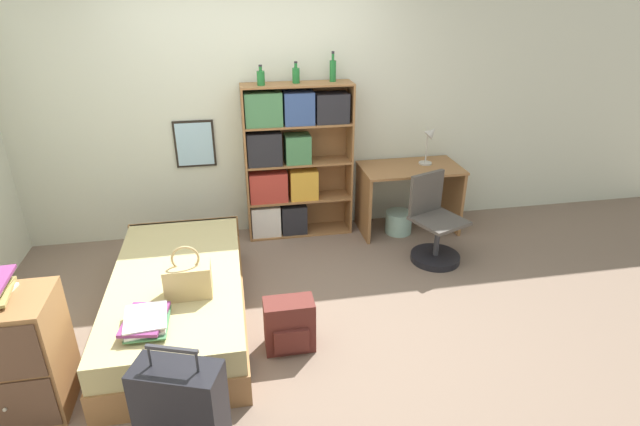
# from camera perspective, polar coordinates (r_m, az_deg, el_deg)

# --- Properties ---
(ground_plane) EXTENTS (14.00, 14.00, 0.00)m
(ground_plane) POSITION_cam_1_polar(r_m,az_deg,el_deg) (4.10, -5.32, -11.13)
(ground_plane) COLOR #756051
(wall_back) EXTENTS (10.00, 0.09, 2.60)m
(wall_back) POSITION_cam_1_polar(r_m,az_deg,el_deg) (4.98, -7.74, 11.92)
(wall_back) COLOR beige
(wall_back) RESTS_ON ground_plane
(bed) EXTENTS (0.97, 1.91, 0.42)m
(bed) POSITION_cam_1_polar(r_m,az_deg,el_deg) (4.01, -15.75, -9.29)
(bed) COLOR olive
(bed) RESTS_ON ground_plane
(handbag) EXTENTS (0.32, 0.18, 0.38)m
(handbag) POSITION_cam_1_polar(r_m,az_deg,el_deg) (3.57, -14.86, -7.34)
(handbag) COLOR tan
(handbag) RESTS_ON bed
(book_stack_on_bed) EXTENTS (0.29, 0.38, 0.08)m
(book_stack_on_bed) POSITION_cam_1_polar(r_m,az_deg,el_deg) (3.39, -19.30, -11.63)
(book_stack_on_bed) COLOR beige
(book_stack_on_bed) RESTS_ON bed
(suitcase) EXTENTS (0.50, 0.35, 0.80)m
(suitcase) POSITION_cam_1_polar(r_m,az_deg,el_deg) (2.91, -15.45, -21.60)
(suitcase) COLOR black
(suitcase) RESTS_ON ground_plane
(dresser) EXTENTS (0.58, 0.47, 0.78)m
(dresser) POSITION_cam_1_polar(r_m,az_deg,el_deg) (3.57, -31.81, -13.77)
(dresser) COLOR olive
(dresser) RESTS_ON ground_plane
(bookcase) EXTENTS (1.06, 0.28, 1.54)m
(bookcase) POSITION_cam_1_polar(r_m,az_deg,el_deg) (4.96, -3.65, 6.09)
(bookcase) COLOR olive
(bookcase) RESTS_ON ground_plane
(bottle_green) EXTENTS (0.07, 0.07, 0.18)m
(bottle_green) POSITION_cam_1_polar(r_m,az_deg,el_deg) (4.71, -6.78, 15.13)
(bottle_green) COLOR #1E6B2D
(bottle_green) RESTS_ON bookcase
(bottle_brown) EXTENTS (0.07, 0.07, 0.20)m
(bottle_brown) POSITION_cam_1_polar(r_m,az_deg,el_deg) (4.79, -2.76, 15.49)
(bottle_brown) COLOR #1E6B2D
(bottle_brown) RESTS_ON bookcase
(bottle_clear) EXTENTS (0.06, 0.06, 0.28)m
(bottle_clear) POSITION_cam_1_polar(r_m,az_deg,el_deg) (4.86, 1.48, 16.02)
(bottle_clear) COLOR #1E6B2D
(bottle_clear) RESTS_ON bookcase
(desk) EXTENTS (1.01, 0.57, 0.70)m
(desk) POSITION_cam_1_polar(r_m,az_deg,el_deg) (5.22, 10.16, 2.93)
(desk) COLOR olive
(desk) RESTS_ON ground_plane
(desk_lamp) EXTENTS (0.18, 0.13, 0.41)m
(desk_lamp) POSITION_cam_1_polar(r_m,az_deg,el_deg) (5.19, 12.50, 8.34)
(desk_lamp) COLOR #ADA89E
(desk_lamp) RESTS_ON desk
(desk_chair) EXTENTS (0.54, 0.54, 0.82)m
(desk_chair) POSITION_cam_1_polar(r_m,az_deg,el_deg) (4.79, 12.89, -2.35)
(desk_chair) COLOR black
(desk_chair) RESTS_ON ground_plane
(backpack) EXTENTS (0.35, 0.23, 0.39)m
(backpack) POSITION_cam_1_polar(r_m,az_deg,el_deg) (3.63, -3.51, -12.68)
(backpack) COLOR #56231E
(backpack) RESTS_ON ground_plane
(waste_bin) EXTENTS (0.27, 0.27, 0.23)m
(waste_bin) POSITION_cam_1_polar(r_m,az_deg,el_deg) (5.29, 8.96, -1.04)
(waste_bin) COLOR #99C1B2
(waste_bin) RESTS_ON ground_plane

